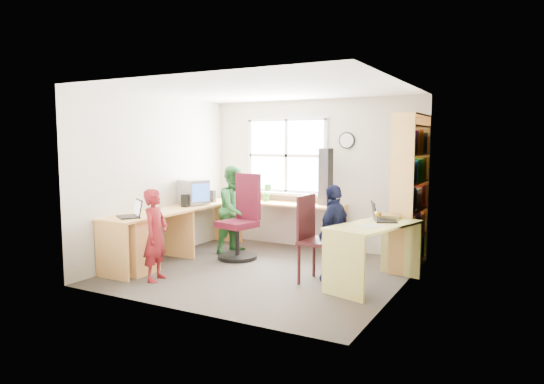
# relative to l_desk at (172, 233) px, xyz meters

# --- Properties ---
(room) EXTENTS (3.64, 3.44, 2.44)m
(room) POSITION_rel_l_desk_xyz_m (1.32, 0.38, 0.76)
(room) COLOR #403932
(room) RESTS_ON ground
(l_desk) EXTENTS (2.38, 2.95, 0.75)m
(l_desk) POSITION_rel_l_desk_xyz_m (0.00, 0.00, 0.00)
(l_desk) COLOR #FFBA65
(l_desk) RESTS_ON ground
(right_desk) EXTENTS (0.94, 1.43, 0.76)m
(right_desk) POSITION_rel_l_desk_xyz_m (2.79, 0.37, 0.09)
(right_desk) COLOR #EEE677
(right_desk) RESTS_ON ground
(bookshelf) EXTENTS (0.30, 1.02, 2.10)m
(bookshelf) POSITION_rel_l_desk_xyz_m (2.96, 1.47, 0.55)
(bookshelf) COLOR #FFBA65
(bookshelf) RESTS_ON ground
(swivel_chair) EXTENTS (0.70, 0.70, 1.25)m
(swivel_chair) POSITION_rel_l_desk_xyz_m (0.64, 0.81, 0.08)
(swivel_chair) COLOR black
(swivel_chair) RESTS_ON ground
(wooden_chair) EXTENTS (0.49, 0.49, 1.08)m
(wooden_chair) POSITION_rel_l_desk_xyz_m (2.10, 0.18, 0.13)
(wooden_chair) COLOR #3C1416
(wooden_chair) RESTS_ON ground
(crt_monitor) EXTENTS (0.49, 0.46, 0.39)m
(crt_monitor) POSITION_rel_l_desk_xyz_m (-0.22, 0.78, 0.49)
(crt_monitor) COLOR #97969B
(crt_monitor) RESTS_ON l_desk
(laptop_left) EXTENTS (0.43, 0.42, 0.23)m
(laptop_left) POSITION_rel_l_desk_xyz_m (-0.16, -0.60, 0.35)
(laptop_left) COLOR black
(laptop_left) RESTS_ON l_desk
(laptop_right) EXTENTS (0.41, 0.44, 0.24)m
(laptop_right) POSITION_rel_l_desk_xyz_m (2.80, 0.61, 0.36)
(laptop_right) COLOR black
(laptop_right) RESTS_ON right_desk
(speaker_a) EXTENTS (0.11, 0.11, 0.19)m
(speaker_a) POSITION_rel_l_desk_xyz_m (-0.16, 0.50, 0.39)
(speaker_a) COLOR black
(speaker_a) RESTS_ON l_desk
(speaker_b) EXTENTS (0.11, 0.11, 0.19)m
(speaker_b) POSITION_rel_l_desk_xyz_m (-0.15, 1.17, 0.39)
(speaker_b) COLOR black
(speaker_b) RESTS_ON l_desk
(cd_tower) EXTENTS (0.20, 0.18, 0.88)m
(cd_tower) POSITION_rel_l_desk_xyz_m (1.59, 1.77, 0.73)
(cd_tower) COLOR black
(cd_tower) RESTS_ON l_desk
(game_box) EXTENTS (0.33, 0.33, 0.06)m
(game_box) POSITION_rel_l_desk_xyz_m (2.84, 0.84, 0.33)
(game_box) COLOR red
(game_box) RESTS_ON right_desk
(paper_a) EXTENTS (0.21, 0.30, 0.00)m
(paper_a) POSITION_rel_l_desk_xyz_m (-0.19, -0.00, 0.30)
(paper_a) COLOR #B8B4AE
(paper_a) RESTS_ON l_desk
(paper_b) EXTENTS (0.28, 0.33, 0.00)m
(paper_b) POSITION_rel_l_desk_xyz_m (2.80, 0.18, 0.30)
(paper_b) COLOR #B8B4AE
(paper_b) RESTS_ON right_desk
(potted_plant) EXTENTS (0.18, 0.16, 0.29)m
(potted_plant) POSITION_rel_l_desk_xyz_m (0.57, 1.72, 0.44)
(potted_plant) COLOR #327D34
(potted_plant) RESTS_ON l_desk
(person_red) EXTENTS (0.36, 0.47, 1.15)m
(person_red) POSITION_rel_l_desk_xyz_m (0.32, -0.70, 0.12)
(person_red) COLOR maroon
(person_red) RESTS_ON ground
(person_green) EXTENTS (0.64, 0.75, 1.36)m
(person_green) POSITION_rel_l_desk_xyz_m (0.35, 1.08, 0.22)
(person_green) COLOR #2F7734
(person_green) RESTS_ON ground
(person_navy) EXTENTS (0.37, 0.74, 1.21)m
(person_navy) POSITION_rel_l_desk_xyz_m (2.28, 0.35, 0.15)
(person_navy) COLOR #121638
(person_navy) RESTS_ON ground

